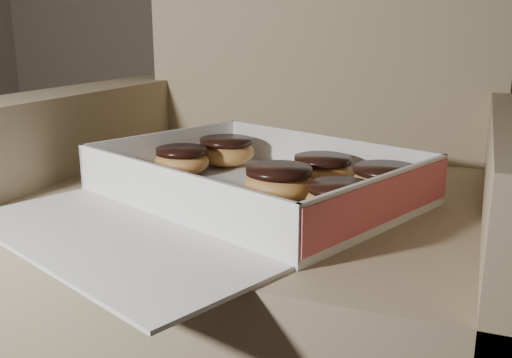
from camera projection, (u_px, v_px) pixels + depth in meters
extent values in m
cube|color=#957D5F|center=(265.00, 304.00, 0.95)|extent=(0.69, 0.69, 0.40)
cube|color=#957D5F|center=(324.00, 23.00, 1.12)|extent=(0.69, 0.13, 0.50)
cube|color=#957D5F|center=(78.00, 236.00, 1.06)|extent=(0.12, 0.69, 0.54)
cube|color=silver|center=(256.00, 195.00, 0.84)|extent=(0.52, 0.46, 0.01)
cube|color=silver|center=(322.00, 154.00, 0.94)|extent=(0.40, 0.17, 0.06)
cube|color=silver|center=(169.00, 193.00, 0.72)|extent=(0.40, 0.17, 0.06)
cube|color=silver|center=(167.00, 150.00, 0.97)|extent=(0.13, 0.30, 0.06)
cube|color=silver|center=(382.00, 201.00, 0.69)|extent=(0.13, 0.30, 0.06)
cube|color=#C54F55|center=(385.00, 201.00, 0.68)|extent=(0.12, 0.29, 0.05)
cube|color=silver|center=(107.00, 240.00, 0.66)|extent=(0.46, 0.33, 0.01)
ellipsoid|color=gold|center=(340.00, 202.00, 0.72)|extent=(0.09, 0.09, 0.04)
cylinder|color=black|center=(341.00, 188.00, 0.71)|extent=(0.08, 0.08, 0.01)
ellipsoid|color=gold|center=(279.00, 185.00, 0.79)|extent=(0.10, 0.10, 0.05)
cylinder|color=black|center=(279.00, 170.00, 0.78)|extent=(0.09, 0.09, 0.01)
ellipsoid|color=gold|center=(226.00, 153.00, 0.99)|extent=(0.10, 0.10, 0.05)
cylinder|color=black|center=(226.00, 141.00, 0.99)|extent=(0.09, 0.09, 0.01)
ellipsoid|color=gold|center=(386.00, 184.00, 0.79)|extent=(0.10, 0.10, 0.05)
cylinder|color=black|center=(387.00, 170.00, 0.79)|extent=(0.09, 0.09, 0.01)
ellipsoid|color=gold|center=(322.00, 172.00, 0.86)|extent=(0.09, 0.09, 0.04)
cylinder|color=black|center=(323.00, 159.00, 0.86)|extent=(0.09, 0.09, 0.01)
ellipsoid|color=gold|center=(182.00, 162.00, 0.93)|extent=(0.09, 0.09, 0.04)
cylinder|color=black|center=(181.00, 151.00, 0.93)|extent=(0.08, 0.08, 0.01)
ellipsoid|color=black|center=(143.00, 196.00, 0.81)|extent=(0.01, 0.01, 0.00)
ellipsoid|color=black|center=(233.00, 226.00, 0.69)|extent=(0.01, 0.01, 0.00)
ellipsoid|color=black|center=(289.00, 239.00, 0.64)|extent=(0.01, 0.01, 0.00)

